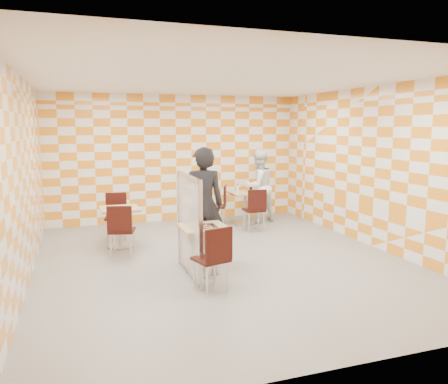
# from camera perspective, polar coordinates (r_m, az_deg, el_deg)

# --- Properties ---
(room_shell) EXTENTS (7.00, 7.00, 7.00)m
(room_shell) POSITION_cam_1_polar(r_m,az_deg,el_deg) (7.68, -1.53, 2.91)
(room_shell) COLOR gray
(room_shell) RESTS_ON ground
(main_table) EXTENTS (0.70, 0.70, 0.75)m
(main_table) POSITION_cam_1_polar(r_m,az_deg,el_deg) (6.73, -2.68, -6.49)
(main_table) COLOR tan
(main_table) RESTS_ON ground
(second_table) EXTENTS (0.70, 0.70, 0.75)m
(second_table) POSITION_cam_1_polar(r_m,az_deg,el_deg) (10.16, 2.78, -1.37)
(second_table) COLOR tan
(second_table) RESTS_ON ground
(empty_table) EXTENTS (0.70, 0.70, 0.75)m
(empty_table) POSITION_cam_1_polar(r_m,az_deg,el_deg) (8.44, -13.43, -3.63)
(empty_table) COLOR tan
(empty_table) RESTS_ON ground
(chair_main_front) EXTENTS (0.52, 0.53, 0.92)m
(chair_main_front) POSITION_cam_1_polar(r_m,az_deg,el_deg) (5.95, -1.25, -8.13)
(chair_main_front) COLOR black
(chair_main_front) RESTS_ON ground
(chair_second_front) EXTENTS (0.43, 0.44, 0.92)m
(chair_second_front) POSITION_cam_1_polar(r_m,az_deg,el_deg) (9.46, 4.13, -1.90)
(chair_second_front) COLOR black
(chair_second_front) RESTS_ON ground
(chair_second_side) EXTENTS (0.56, 0.55, 0.92)m
(chair_second_side) POSITION_cam_1_polar(r_m,az_deg,el_deg) (9.95, -0.48, -1.36)
(chair_second_side) COLOR black
(chair_second_side) RESTS_ON ground
(chair_empty_near) EXTENTS (0.52, 0.53, 0.92)m
(chair_empty_near) POSITION_cam_1_polar(r_m,az_deg,el_deg) (7.75, -13.33, -4.43)
(chair_empty_near) COLOR black
(chair_empty_near) RESTS_ON ground
(chair_empty_far) EXTENTS (0.48, 0.49, 0.92)m
(chair_empty_far) POSITION_cam_1_polar(r_m,az_deg,el_deg) (9.10, -13.91, -2.54)
(chair_empty_far) COLOR black
(chair_empty_far) RESTS_ON ground
(partition) EXTENTS (0.08, 1.38, 1.55)m
(partition) POSITION_cam_1_polar(r_m,az_deg,el_deg) (6.59, -4.57, -4.32)
(partition) COLOR white
(partition) RESTS_ON ground
(man_dark) EXTENTS (0.76, 0.55, 1.93)m
(man_dark) POSITION_cam_1_polar(r_m,az_deg,el_deg) (7.28, -2.78, -1.67)
(man_dark) COLOR black
(man_dark) RESTS_ON ground
(man_white) EXTENTS (0.99, 0.86, 1.72)m
(man_white) POSITION_cam_1_polar(r_m,az_deg,el_deg) (10.32, 4.49, 0.76)
(man_white) COLOR white
(man_white) RESTS_ON ground
(pizza_on_foil) EXTENTS (0.40, 0.40, 0.04)m
(pizza_on_foil) POSITION_cam_1_polar(r_m,az_deg,el_deg) (6.65, -2.66, -4.37)
(pizza_on_foil) COLOR silver
(pizza_on_foil) RESTS_ON main_table
(sport_bottle) EXTENTS (0.06, 0.06, 0.20)m
(sport_bottle) POSITION_cam_1_polar(r_m,az_deg,el_deg) (10.09, 1.77, 0.47)
(sport_bottle) COLOR white
(sport_bottle) RESTS_ON second_table
(soda_bottle) EXTENTS (0.07, 0.07, 0.23)m
(soda_bottle) POSITION_cam_1_polar(r_m,az_deg,el_deg) (10.27, 3.51, 0.68)
(soda_bottle) COLOR black
(soda_bottle) RESTS_ON second_table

